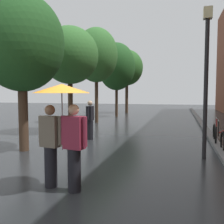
% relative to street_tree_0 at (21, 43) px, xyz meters
% --- Properties ---
extents(ground_plane, '(80.00, 80.00, 0.00)m').
position_rel_street_tree_0_xyz_m(ground_plane, '(3.17, -2.84, -3.56)').
color(ground_plane, '#26282B').
extents(kerb_strip, '(0.30, 36.00, 0.12)m').
position_rel_street_tree_0_xyz_m(kerb_strip, '(6.37, 7.16, -3.50)').
color(kerb_strip, slate).
rests_on(kerb_strip, ground).
extents(street_tree_0, '(2.79, 2.79, 5.19)m').
position_rel_street_tree_0_xyz_m(street_tree_0, '(0.00, 0.00, 0.00)').
color(street_tree_0, '#473323').
rests_on(street_tree_0, ground).
extents(street_tree_1, '(2.77, 2.77, 5.16)m').
position_rel_street_tree_0_xyz_m(street_tree_1, '(-0.14, 4.06, 0.19)').
color(street_tree_1, '#473323').
rests_on(street_tree_1, ground).
extents(street_tree_2, '(2.77, 2.77, 6.15)m').
position_rel_street_tree_0_xyz_m(street_tree_2, '(-0.23, 8.33, 0.82)').
color(street_tree_2, '#473323').
rests_on(street_tree_2, ground).
extents(street_tree_3, '(3.02, 3.02, 6.02)m').
position_rel_street_tree_0_xyz_m(street_tree_3, '(0.01, 12.75, 0.53)').
color(street_tree_3, '#473323').
rests_on(street_tree_3, ground).
extents(street_tree_4, '(3.12, 3.12, 6.13)m').
position_rel_street_tree_0_xyz_m(street_tree_4, '(0.01, 16.83, 0.82)').
color(street_tree_4, '#473323').
rests_on(street_tree_4, ground).
extents(couple_under_umbrella, '(1.15, 1.14, 2.12)m').
position_rel_street_tree_0_xyz_m(couple_under_umbrella, '(2.80, -2.78, -2.15)').
color(couple_under_umbrella, black).
rests_on(couple_under_umbrella, ground).
extents(street_lamp_post, '(0.24, 0.24, 4.36)m').
position_rel_street_tree_0_xyz_m(street_lamp_post, '(5.77, 0.44, -1.02)').
color(street_lamp_post, black).
rests_on(street_lamp_post, ground).
extents(pedestrian_walking_midground, '(0.26, 0.59, 1.63)m').
position_rel_street_tree_0_xyz_m(pedestrian_walking_midground, '(1.46, 2.49, -2.73)').
color(pedestrian_walking_midground, black).
rests_on(pedestrian_walking_midground, ground).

